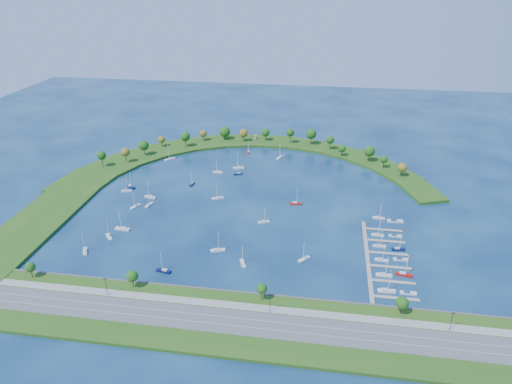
# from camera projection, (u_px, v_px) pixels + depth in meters

# --- Properties ---
(ground) EXTENTS (700.00, 700.00, 0.00)m
(ground) POSITION_uv_depth(u_px,v_px,m) (248.00, 200.00, 321.78)
(ground) COLOR #071F44
(ground) RESTS_ON ground
(south_shoreline) EXTENTS (420.00, 43.10, 11.60)m
(south_shoreline) POSITION_uv_depth(u_px,v_px,m) (203.00, 318.00, 212.27)
(south_shoreline) COLOR #235115
(south_shoreline) RESTS_ON ground
(breakwater) EXTENTS (286.74, 247.64, 2.00)m
(breakwater) POSITION_uv_depth(u_px,v_px,m) (201.00, 167.00, 370.89)
(breakwater) COLOR #235115
(breakwater) RESTS_ON ground
(breakwater_trees) EXTENTS (240.96, 88.27, 14.63)m
(breakwater_trees) POSITION_uv_depth(u_px,v_px,m) (252.00, 141.00, 399.15)
(breakwater_trees) COLOR #382314
(breakwater_trees) RESTS_ON breakwater
(harbor_tower) EXTENTS (2.60, 2.60, 3.93)m
(harbor_tower) POSITION_uv_depth(u_px,v_px,m) (256.00, 137.00, 427.46)
(harbor_tower) COLOR gray
(harbor_tower) RESTS_ON breakwater
(dock_system) EXTENTS (24.28, 82.00, 1.60)m
(dock_system) POSITION_uv_depth(u_px,v_px,m) (381.00, 259.00, 255.85)
(dock_system) COLOR gray
(dock_system) RESTS_ON ground
(moored_boat_0) EXTENTS (9.21, 4.52, 13.05)m
(moored_boat_0) POSITION_uv_depth(u_px,v_px,m) (239.00, 167.00, 371.04)
(moored_boat_0) COLOR silver
(moored_boat_0) RESTS_ON ground
(moored_boat_1) EXTENTS (8.58, 5.75, 12.33)m
(moored_boat_1) POSITION_uv_depth(u_px,v_px,m) (218.00, 198.00, 322.60)
(moored_boat_1) COLOR silver
(moored_boat_1) RESTS_ON ground
(moored_boat_2) EXTENTS (8.00, 2.35, 11.71)m
(moored_boat_2) POSITION_uv_depth(u_px,v_px,m) (218.00, 172.00, 363.44)
(moored_boat_2) COLOR silver
(moored_boat_2) RESTS_ON ground
(moored_boat_3) EXTENTS (4.20, 7.13, 10.12)m
(moored_boat_3) POSITION_uv_depth(u_px,v_px,m) (248.00, 151.00, 403.24)
(moored_boat_3) COLOR #9A140E
(moored_boat_3) RESTS_ON ground
(moored_boat_4) EXTENTS (7.64, 5.07, 10.97)m
(moored_boat_4) POSITION_uv_depth(u_px,v_px,m) (264.00, 221.00, 292.80)
(moored_boat_4) COLOR silver
(moored_boat_4) RESTS_ON ground
(moored_boat_5) EXTENTS (8.38, 3.75, 11.90)m
(moored_boat_5) POSITION_uv_depth(u_px,v_px,m) (164.00, 270.00, 245.61)
(moored_boat_5) COLOR #09103B
(moored_boat_5) RESTS_ON ground
(moored_boat_6) EXTENTS (5.54, 8.09, 11.66)m
(moored_boat_6) POSITION_uv_depth(u_px,v_px,m) (85.00, 251.00, 262.47)
(moored_boat_6) COLOR silver
(moored_boat_6) RESTS_ON ground
(moored_boat_7) EXTENTS (3.90, 7.80, 11.05)m
(moored_boat_7) POSITION_uv_depth(u_px,v_px,m) (149.00, 204.00, 313.53)
(moored_boat_7) COLOR silver
(moored_boat_7) RESTS_ON ground
(moored_boat_8) EXTENTS (8.49, 2.73, 12.34)m
(moored_boat_8) POSITION_uv_depth(u_px,v_px,m) (296.00, 203.00, 315.44)
(moored_boat_8) COLOR #9A140E
(moored_boat_8) RESTS_ON ground
(moored_boat_9) EXTENTS (9.55, 3.38, 13.77)m
(moored_boat_9) POSITION_uv_depth(u_px,v_px,m) (123.00, 228.00, 284.70)
(moored_boat_9) COLOR silver
(moored_boat_9) RESTS_ON ground
(moored_boat_10) EXTENTS (6.84, 7.29, 11.50)m
(moored_boat_10) POSITION_uv_depth(u_px,v_px,m) (304.00, 259.00, 255.53)
(moored_boat_10) COLOR silver
(moored_boat_10) RESTS_ON ground
(moored_boat_11) EXTENTS (8.73, 8.08, 13.68)m
(moored_boat_11) POSITION_uv_depth(u_px,v_px,m) (170.00, 159.00, 387.56)
(moored_boat_11) COLOR silver
(moored_boat_11) RESTS_ON ground
(moored_boat_12) EXTENTS (8.79, 5.08, 12.48)m
(moored_boat_12) POSITION_uv_depth(u_px,v_px,m) (218.00, 250.00, 263.45)
(moored_boat_12) COLOR silver
(moored_boat_12) RESTS_ON ground
(moored_boat_13) EXTENTS (4.91, 8.08, 11.50)m
(moored_boat_13) POSITION_uv_depth(u_px,v_px,m) (243.00, 263.00, 251.82)
(moored_boat_13) COLOR silver
(moored_boat_13) RESTS_ON ground
(moored_boat_14) EXTENTS (6.90, 7.83, 12.04)m
(moored_boat_14) POSITION_uv_depth(u_px,v_px,m) (109.00, 236.00, 276.59)
(moored_boat_14) COLOR silver
(moored_boat_14) RESTS_ON ground
(moored_boat_15) EXTENTS (8.91, 4.25, 12.63)m
(moored_boat_15) POSITION_uv_depth(u_px,v_px,m) (150.00, 197.00, 324.13)
(moored_boat_15) COLOR silver
(moored_boat_15) RESTS_ON ground
(moored_boat_16) EXTENTS (7.69, 3.74, 10.90)m
(moored_boat_16) POSITION_uv_depth(u_px,v_px,m) (126.00, 190.00, 333.12)
(moored_boat_16) COLOR silver
(moored_boat_16) RESTS_ON ground
(moored_boat_17) EXTENTS (6.55, 9.06, 13.19)m
(moored_boat_17) POSITION_uv_depth(u_px,v_px,m) (280.00, 157.00, 391.57)
(moored_boat_17) COLOR silver
(moored_boat_17) RESTS_ON ground
(moored_boat_18) EXTENTS (5.78, 8.19, 11.86)m
(moored_boat_18) POSITION_uv_depth(u_px,v_px,m) (136.00, 206.00, 311.57)
(moored_boat_18) COLOR silver
(moored_boat_18) RESTS_ON ground
(moored_boat_19) EXTENTS (2.36, 7.20, 10.45)m
(moored_boat_19) POSITION_uv_depth(u_px,v_px,m) (192.00, 184.00, 343.69)
(moored_boat_19) COLOR #09103B
(moored_boat_19) RESTS_ON ground
(moored_boat_20) EXTENTS (8.38, 6.53, 12.40)m
(moored_boat_20) POSITION_uv_depth(u_px,v_px,m) (131.00, 186.00, 339.21)
(moored_boat_20) COLOR #09103B
(moored_boat_20) RESTS_ON ground
(moored_boat_21) EXTENTS (7.09, 4.99, 10.27)m
(moored_boat_21) POSITION_uv_depth(u_px,v_px,m) (238.00, 173.00, 360.47)
(moored_boat_21) COLOR #09103B
(moored_boat_21) RESTS_ON ground
(docked_boat_0) EXTENTS (9.04, 2.97, 13.11)m
(docked_boat_0) POSITION_uv_depth(u_px,v_px,m) (386.00, 290.00, 230.39)
(docked_boat_0) COLOR silver
(docked_boat_0) RESTS_ON ground
(docked_boat_1) EXTENTS (8.14, 2.32, 1.66)m
(docked_boat_1) POSITION_uv_depth(u_px,v_px,m) (408.00, 293.00, 229.15)
(docked_boat_1) COLOR silver
(docked_boat_1) RESTS_ON ground
(docked_boat_2) EXTENTS (8.35, 2.41, 12.24)m
(docked_boat_2) POSITION_uv_depth(u_px,v_px,m) (384.00, 275.00, 242.14)
(docked_boat_2) COLOR silver
(docked_boat_2) RESTS_ON ground
(docked_boat_3) EXTENTS (9.03, 3.77, 12.88)m
(docked_boat_3) POSITION_uv_depth(u_px,v_px,m) (404.00, 274.00, 242.75)
(docked_boat_3) COLOR #9A140E
(docked_boat_3) RESTS_ON ground
(docked_boat_4) EXTENTS (7.69, 2.78, 11.07)m
(docked_boat_4) POSITION_uv_depth(u_px,v_px,m) (382.00, 259.00, 254.77)
(docked_boat_4) COLOR silver
(docked_boat_4) RESTS_ON ground
(docked_boat_5) EXTENTS (8.16, 2.57, 1.65)m
(docked_boat_5) POSITION_uv_depth(u_px,v_px,m) (400.00, 259.00, 255.43)
(docked_boat_5) COLOR silver
(docked_boat_5) RESTS_ON ground
(docked_boat_6) EXTENTS (7.46, 2.21, 10.91)m
(docked_boat_6) POSITION_uv_depth(u_px,v_px,m) (379.00, 245.00, 267.50)
(docked_boat_6) COLOR silver
(docked_boat_6) RESTS_ON ground
(docked_boat_7) EXTENTS (7.71, 2.95, 11.06)m
(docked_boat_7) POSITION_uv_depth(u_px,v_px,m) (398.00, 249.00, 264.53)
(docked_boat_7) COLOR #09103B
(docked_boat_7) RESTS_ON ground
(docked_boat_8) EXTENTS (7.46, 2.22, 10.92)m
(docked_boat_8) POSITION_uv_depth(u_px,v_px,m) (378.00, 235.00, 278.44)
(docked_boat_8) COLOR silver
(docked_boat_8) RESTS_ON ground
(docked_boat_9) EXTENTS (7.98, 2.54, 1.61)m
(docked_boat_9) POSITION_uv_depth(u_px,v_px,m) (395.00, 236.00, 277.65)
(docked_boat_9) COLOR silver
(docked_boat_9) RESTS_ON ground
(docked_boat_10) EXTENTS (7.66, 2.24, 11.23)m
(docked_boat_10) POSITION_uv_depth(u_px,v_px,m) (379.00, 217.00, 297.37)
(docked_boat_10) COLOR silver
(docked_boat_10) RESTS_ON ground
(docked_boat_11) EXTENTS (10.11, 3.53, 2.02)m
(docked_boat_11) POSITION_uv_depth(u_px,v_px,m) (395.00, 221.00, 293.60)
(docked_boat_11) COLOR silver
(docked_boat_11) RESTS_ON ground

